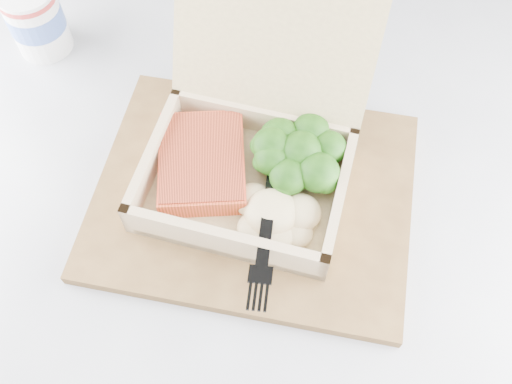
% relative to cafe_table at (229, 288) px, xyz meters
% --- Properties ---
extents(cafe_table, '(0.95, 0.95, 0.74)m').
position_rel_cafe_table_xyz_m(cafe_table, '(0.00, 0.00, 0.00)').
color(cafe_table, black).
rests_on(cafe_table, floor).
extents(serving_tray, '(0.34, 0.28, 0.01)m').
position_rel_cafe_table_xyz_m(serving_tray, '(0.03, 0.04, 0.20)').
color(serving_tray, brown).
rests_on(serving_tray, cafe_table).
extents(takeout_container, '(0.22, 0.25, 0.19)m').
position_rel_cafe_table_xyz_m(takeout_container, '(0.02, 0.08, 0.25)').
color(takeout_container, tan).
rests_on(takeout_container, serving_tray).
extents(salmon_fillet, '(0.12, 0.14, 0.02)m').
position_rel_cafe_table_xyz_m(salmon_fillet, '(-0.03, 0.05, 0.23)').
color(salmon_fillet, '#E04C2B').
rests_on(salmon_fillet, takeout_container).
extents(broccoli_pile, '(0.11, 0.11, 0.04)m').
position_rel_cafe_table_xyz_m(broccoli_pile, '(0.07, 0.08, 0.23)').
color(broccoli_pile, '#2D6B17').
rests_on(broccoli_pile, takeout_container).
extents(mashed_potatoes, '(0.09, 0.08, 0.03)m').
position_rel_cafe_table_xyz_m(mashed_potatoes, '(0.05, 0.01, 0.23)').
color(mashed_potatoes, '#D4C289').
rests_on(mashed_potatoes, takeout_container).
extents(plastic_fork, '(0.03, 0.16, 0.02)m').
position_rel_cafe_table_xyz_m(plastic_fork, '(0.05, 0.01, 0.24)').
color(plastic_fork, black).
rests_on(plastic_fork, mashed_potatoes).
extents(paper_cup, '(0.07, 0.07, 0.09)m').
position_rel_cafe_table_xyz_m(paper_cup, '(-0.29, 0.21, 0.24)').
color(paper_cup, silver).
rests_on(paper_cup, cafe_table).
extents(receipt, '(0.08, 0.15, 0.00)m').
position_rel_cafe_table_xyz_m(receipt, '(-0.03, 0.20, 0.19)').
color(receipt, white).
rests_on(receipt, cafe_table).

